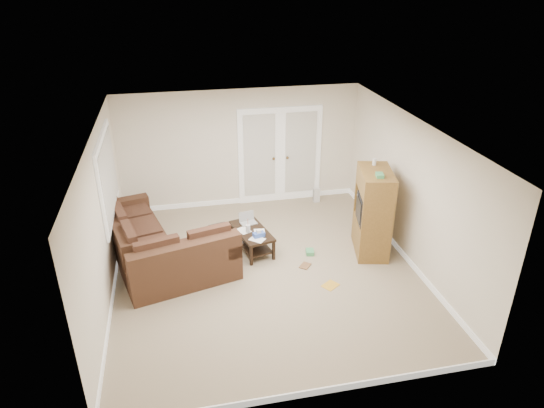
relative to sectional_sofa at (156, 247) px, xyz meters
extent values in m
plane|color=tan|center=(1.81, -0.61, -0.33)|extent=(5.50, 5.50, 0.00)
cube|color=white|center=(1.81, -0.61, 2.17)|extent=(5.00, 5.50, 0.02)
cube|color=silver|center=(-0.69, -0.61, 0.92)|extent=(0.02, 5.50, 2.50)
cube|color=silver|center=(4.31, -0.61, 0.92)|extent=(0.02, 5.50, 2.50)
cube|color=silver|center=(1.81, 2.14, 0.92)|extent=(5.00, 0.02, 2.50)
cube|color=silver|center=(1.81, -3.36, 0.92)|extent=(5.00, 0.02, 2.50)
cube|color=white|center=(2.21, 2.11, 0.69)|extent=(0.90, 0.04, 2.13)
cube|color=white|center=(3.11, 2.11, 0.69)|extent=(0.90, 0.04, 2.13)
cube|color=silver|center=(2.21, 2.09, 0.74)|extent=(0.68, 0.02, 1.80)
cube|color=silver|center=(3.11, 2.09, 0.74)|extent=(0.68, 0.02, 1.80)
cube|color=white|center=(-0.66, 0.39, 1.22)|extent=(0.04, 1.92, 1.42)
cube|color=silver|center=(-0.63, 0.39, 1.22)|extent=(0.02, 1.74, 1.24)
cube|color=#472B1B|center=(-0.31, 0.45, -0.12)|extent=(1.45, 2.45, 0.42)
cube|color=#472B1B|center=(-0.63, 0.36, 0.30)|extent=(0.81, 2.28, 0.43)
cube|color=#472B1B|center=(-0.57, 1.44, 0.20)|extent=(0.93, 0.46, 0.22)
cube|color=#47291C|center=(-0.24, 0.47, 0.15)|extent=(1.14, 2.28, 0.12)
cube|color=#472B1B|center=(0.41, -0.55, -0.12)|extent=(1.97, 1.32, 0.42)
cube|color=#472B1B|center=(0.50, -0.87, 0.30)|extent=(1.80, 0.69, 0.43)
cube|color=#472B1B|center=(1.17, -0.35, 0.20)|extent=(0.46, 0.93, 0.22)
cube|color=#47291C|center=(0.39, -0.47, 0.15)|extent=(1.79, 1.01, 0.12)
cube|color=black|center=(1.17, -0.35, 0.32)|extent=(0.51, 0.85, 0.03)
cube|color=red|center=(1.11, -0.14, 0.34)|extent=(0.34, 0.20, 0.02)
cube|color=black|center=(1.70, 0.13, 0.06)|extent=(0.72, 1.09, 0.05)
cube|color=black|center=(1.70, 0.13, -0.20)|extent=(0.64, 1.01, 0.03)
cylinder|color=silver|center=(1.62, 0.06, 0.15)|extent=(0.08, 0.08, 0.15)
cylinder|color=red|center=(1.62, 0.06, 0.29)|extent=(0.01, 0.01, 0.13)
cube|color=#3758B5|center=(1.78, -0.14, 0.12)|extent=(0.22, 0.15, 0.08)
cube|color=white|center=(1.72, 0.04, 0.08)|extent=(0.45, 0.61, 0.00)
cube|color=brown|center=(3.80, -0.32, -0.04)|extent=(0.74, 1.07, 0.58)
cube|color=brown|center=(3.80, -0.32, 1.03)|extent=(0.74, 1.07, 0.39)
cube|color=black|center=(3.78, -0.31, 0.49)|extent=(0.59, 0.67, 0.49)
cube|color=black|center=(3.55, -0.26, 0.51)|extent=(0.12, 0.49, 0.39)
cube|color=#45985A|center=(3.74, -0.56, 1.25)|extent=(0.15, 0.20, 0.06)
cylinder|color=silver|center=(3.86, -0.04, 1.28)|extent=(0.07, 0.07, 0.12)
cube|color=brown|center=(3.76, -0.49, -0.01)|extent=(0.60, 0.60, 0.65)
cylinder|color=beige|center=(3.76, -0.49, 0.36)|extent=(0.16, 0.16, 0.10)
cylinder|color=beige|center=(3.76, -0.49, 0.48)|extent=(0.03, 0.03, 0.14)
cone|color=white|center=(3.76, -0.49, 0.63)|extent=(0.28, 0.28, 0.18)
cube|color=silver|center=(3.43, 1.84, -0.17)|extent=(0.14, 0.11, 0.33)
cube|color=gold|center=(2.76, -1.24, -0.33)|extent=(0.33, 0.32, 0.01)
cube|color=#45985A|center=(2.70, -0.23, -0.30)|extent=(0.17, 0.21, 0.07)
imported|color=brown|center=(2.45, -0.55, -0.32)|extent=(0.25, 0.26, 0.02)
camera|label=1|loc=(0.49, -7.40, 4.33)|focal=32.00mm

